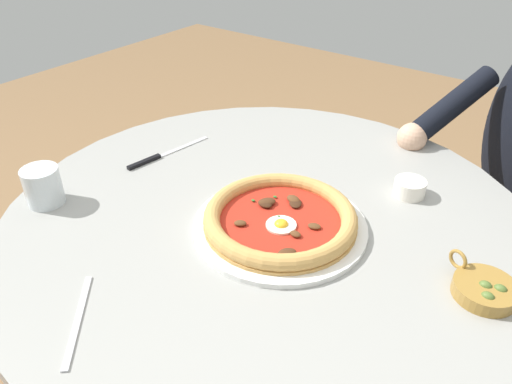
% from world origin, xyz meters
% --- Properties ---
extents(dining_table, '(1.00, 1.00, 0.71)m').
position_xyz_m(dining_table, '(0.00, 0.00, 0.57)').
color(dining_table, '#999993').
rests_on(dining_table, ground).
extents(pizza_on_plate, '(0.32, 0.32, 0.04)m').
position_xyz_m(pizza_on_plate, '(-0.05, 0.02, 0.73)').
color(pizza_on_plate, white).
rests_on(pizza_on_plate, dining_table).
extents(water_glass, '(0.07, 0.07, 0.08)m').
position_xyz_m(water_glass, '(0.37, 0.23, 0.75)').
color(water_glass, silver).
rests_on(water_glass, dining_table).
extents(steak_knife, '(0.04, 0.22, 0.01)m').
position_xyz_m(steak_knife, '(0.32, -0.02, 0.72)').
color(steak_knife, silver).
rests_on(steak_knife, dining_table).
extents(ramekin_capers, '(0.06, 0.06, 0.03)m').
position_xyz_m(ramekin_capers, '(-0.19, -0.22, 0.73)').
color(ramekin_capers, white).
rests_on(ramekin_capers, dining_table).
extents(olive_pan, '(0.12, 0.10, 0.05)m').
position_xyz_m(olive_pan, '(-0.39, -0.02, 0.73)').
color(olive_pan, olive).
rests_on(olive_pan, dining_table).
extents(fork_utensil, '(0.13, 0.14, 0.00)m').
position_xyz_m(fork_utensil, '(0.06, 0.38, 0.72)').
color(fork_utensil, '#BCBCC1').
rests_on(fork_utensil, dining_table).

